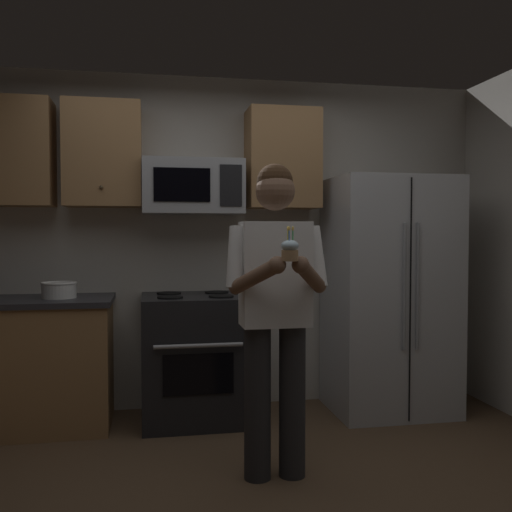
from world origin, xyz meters
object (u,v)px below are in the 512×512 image
at_px(person, 275,302).
at_px(cupcake, 290,250).
at_px(microwave, 193,187).
at_px(bowl_large_white, 59,290).
at_px(oven_range, 195,358).
at_px(refrigerator, 389,295).

relative_size(person, cupcake, 10.13).
height_order(microwave, bowl_large_white, microwave).
xyz_separation_m(oven_range, person, (0.37, -1.09, 0.53)).
relative_size(oven_range, cupcake, 5.36).
distance_m(microwave, cupcake, 1.64).
relative_size(refrigerator, bowl_large_white, 7.35).
height_order(person, cupcake, person).
bearing_deg(bowl_large_white, person, -39.95).
bearing_deg(bowl_large_white, cupcake, -47.41).
distance_m(microwave, person, 1.45).
bearing_deg(person, oven_range, 108.62).
distance_m(oven_range, cupcake, 1.68).
height_order(microwave, person, microwave).
xyz_separation_m(microwave, bowl_large_white, (-0.95, -0.11, -0.74)).
relative_size(bowl_large_white, person, 0.14).
bearing_deg(cupcake, oven_range, 104.50).
bearing_deg(cupcake, bowl_large_white, 132.59).
bearing_deg(refrigerator, cupcake, -129.46).
height_order(refrigerator, person, refrigerator).
bearing_deg(cupcake, microwave, 103.42).
xyz_separation_m(refrigerator, person, (-1.13, -1.05, 0.10)).
height_order(oven_range, person, person).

